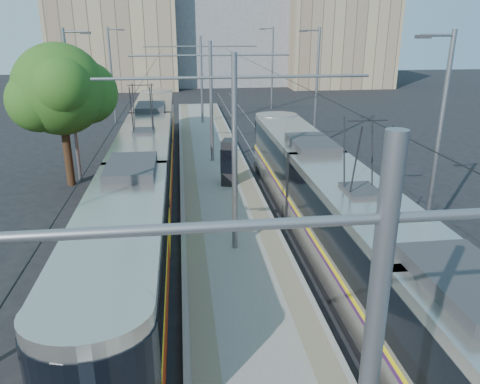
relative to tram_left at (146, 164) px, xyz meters
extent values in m
cube|color=gray|center=(3.60, 2.22, -1.56)|extent=(4.00, 50.00, 0.30)
cube|color=gray|center=(2.15, 2.22, -1.40)|extent=(0.70, 50.00, 0.01)
cube|color=gray|center=(5.05, 2.22, -1.40)|extent=(0.70, 50.00, 0.01)
cube|color=gray|center=(-0.72, 2.22, -1.69)|extent=(0.07, 70.00, 0.03)
cube|color=gray|center=(0.72, 2.22, -1.69)|extent=(0.07, 70.00, 0.03)
cube|color=gray|center=(6.48, 2.22, -1.69)|extent=(0.07, 70.00, 0.03)
cube|color=gray|center=(7.92, 2.22, -1.69)|extent=(0.07, 70.00, 0.03)
cube|color=black|center=(0.00, 0.00, -1.51)|extent=(2.30, 31.63, 0.40)
cube|color=#B4AEA5|center=(0.00, 0.00, 0.14)|extent=(2.40, 30.03, 2.90)
cube|color=black|center=(0.00, 0.00, 0.64)|extent=(2.43, 30.03, 1.30)
cube|color=yellow|center=(0.00, 0.00, -0.26)|extent=(2.43, 30.03, 0.12)
cube|color=red|center=(0.00, 0.00, -0.76)|extent=(2.42, 30.03, 1.10)
cube|color=#2D2D30|center=(0.00, 0.00, 1.74)|extent=(1.68, 3.00, 0.30)
cube|color=black|center=(7.20, -9.47, -1.51)|extent=(2.30, 27.82, 0.40)
cube|color=#B3AEA4|center=(7.20, -9.47, 0.14)|extent=(2.40, 26.22, 2.90)
cube|color=black|center=(7.20, -9.47, 0.64)|extent=(2.43, 26.22, 1.30)
cube|color=yellow|center=(7.20, -9.47, -0.26)|extent=(2.43, 26.22, 0.12)
cube|color=#40164F|center=(7.20, -9.47, -0.41)|extent=(2.43, 26.22, 0.10)
cube|color=#2D2D30|center=(7.20, -9.47, 1.74)|extent=(1.68, 3.00, 0.30)
cylinder|color=slate|center=(3.60, -18.78, 4.79)|extent=(9.20, 0.10, 0.10)
cylinder|color=slate|center=(3.60, -6.78, 2.09)|extent=(0.20, 0.20, 7.00)
cylinder|color=slate|center=(3.60, -6.78, 4.79)|extent=(9.20, 0.10, 0.10)
cylinder|color=slate|center=(3.60, 5.22, 2.09)|extent=(0.20, 0.20, 7.00)
cylinder|color=slate|center=(3.60, 5.22, 4.79)|extent=(9.20, 0.10, 0.10)
cylinder|color=slate|center=(3.60, 17.22, 2.09)|extent=(0.20, 0.20, 7.00)
cylinder|color=slate|center=(3.60, 17.22, 4.79)|extent=(9.20, 0.10, 0.10)
cylinder|color=black|center=(0.00, 2.22, 3.84)|extent=(0.02, 70.00, 0.02)
cylinder|color=black|center=(7.20, 2.22, 3.84)|extent=(0.02, 70.00, 0.02)
cylinder|color=slate|center=(-3.90, 3.22, 2.29)|extent=(0.18, 0.18, 8.00)
cube|color=#2D2D30|center=(-2.80, 3.22, 6.04)|extent=(0.50, 0.22, 0.12)
cylinder|color=slate|center=(-3.90, 19.22, 2.29)|extent=(0.18, 0.18, 8.00)
cube|color=#2D2D30|center=(-2.80, 19.22, 6.04)|extent=(0.50, 0.22, 0.12)
cylinder|color=slate|center=(11.10, -6.78, 2.29)|extent=(0.18, 0.18, 8.00)
cube|color=#2D2D30|center=(10.00, -6.78, 6.04)|extent=(0.50, 0.22, 0.12)
cylinder|color=slate|center=(11.10, 9.22, 2.29)|extent=(0.18, 0.18, 8.00)
cube|color=#2D2D30|center=(10.00, 9.22, 6.04)|extent=(0.50, 0.22, 0.12)
cylinder|color=slate|center=(11.10, 25.22, 2.29)|extent=(0.18, 0.18, 8.00)
cube|color=#2D2D30|center=(10.00, 25.22, 6.04)|extent=(0.50, 0.22, 0.12)
cube|color=black|center=(4.14, 0.64, -0.24)|extent=(0.89, 1.15, 2.34)
cube|color=black|center=(4.14, 0.64, -0.08)|extent=(0.94, 1.20, 1.22)
cylinder|color=#382314|center=(-4.21, 2.39, -0.17)|extent=(0.42, 0.42, 3.06)
sphere|color=#244D16|center=(-4.21, 2.39, 3.37)|extent=(4.59, 4.59, 4.59)
sphere|color=#244D16|center=(-3.06, 3.16, 3.08)|extent=(3.25, 3.25, 3.25)
cube|color=tan|center=(-6.40, 45.22, 5.70)|extent=(16.00, 12.00, 14.80)
cube|color=gray|center=(9.60, 49.22, 6.31)|extent=(18.00, 14.00, 16.03)
cube|color=tan|center=(23.60, 43.22, 4.24)|extent=(14.00, 10.00, 11.89)
camera|label=1|loc=(1.82, -22.42, 6.41)|focal=35.00mm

